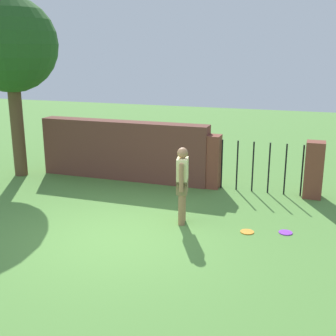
{
  "coord_description": "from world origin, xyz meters",
  "views": [
    {
      "loc": [
        3.52,
        -7.11,
        3.52
      ],
      "look_at": [
        0.51,
        1.7,
        1.0
      ],
      "focal_mm": 46.75,
      "sensor_mm": 36.0,
      "label": 1
    }
  ],
  "objects_px": {
    "frisbee_purple": "(286,233)",
    "frisbee_orange": "(247,232)",
    "person": "(182,182)",
    "tree": "(10,46)"
  },
  "relations": [
    {
      "from": "person",
      "to": "frisbee_purple",
      "type": "height_order",
      "value": "person"
    },
    {
      "from": "tree",
      "to": "frisbee_orange",
      "type": "xyz_separation_m",
      "value": [
        6.89,
        -2.05,
        -3.61
      ]
    },
    {
      "from": "person",
      "to": "frisbee_purple",
      "type": "xyz_separation_m",
      "value": [
        2.11,
        0.15,
        -0.89
      ]
    },
    {
      "from": "frisbee_purple",
      "to": "frisbee_orange",
      "type": "bearing_deg",
      "value": -163.68
    },
    {
      "from": "frisbee_orange",
      "to": "person",
      "type": "bearing_deg",
      "value": 177.38
    },
    {
      "from": "person",
      "to": "frisbee_purple",
      "type": "bearing_deg",
      "value": -97.7
    },
    {
      "from": "tree",
      "to": "person",
      "type": "height_order",
      "value": "tree"
    },
    {
      "from": "frisbee_orange",
      "to": "frisbee_purple",
      "type": "relative_size",
      "value": 1.0
    },
    {
      "from": "person",
      "to": "frisbee_purple",
      "type": "relative_size",
      "value": 6.0
    },
    {
      "from": "person",
      "to": "frisbee_orange",
      "type": "distance_m",
      "value": 1.64
    }
  ]
}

